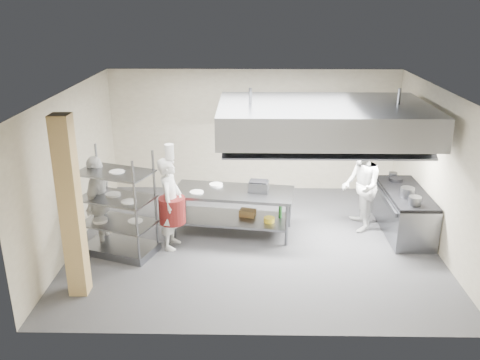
{
  "coord_description": "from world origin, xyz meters",
  "views": [
    {
      "loc": [
        -0.12,
        -9.15,
        4.63
      ],
      "look_at": [
        -0.29,
        0.2,
        1.23
      ],
      "focal_mm": 38.0,
      "sensor_mm": 36.0,
      "label": 1
    }
  ],
  "objects_px": {
    "griddle": "(258,186)",
    "cooking_range": "(404,213)",
    "chef_plating": "(99,201)",
    "stockpot": "(407,192)",
    "pass_rack": "(117,204)",
    "chef_line": "(361,186)",
    "chef_head": "(171,203)",
    "island": "(233,212)"
  },
  "relations": [
    {
      "from": "island",
      "to": "cooking_range",
      "type": "height_order",
      "value": "island"
    },
    {
      "from": "island",
      "to": "chef_head",
      "type": "relative_size",
      "value": 1.34
    },
    {
      "from": "cooking_range",
      "to": "chef_line",
      "type": "distance_m",
      "value": 1.05
    },
    {
      "from": "chef_plating",
      "to": "griddle",
      "type": "bearing_deg",
      "value": 105.83
    },
    {
      "from": "griddle",
      "to": "chef_head",
      "type": "bearing_deg",
      "value": -148.99
    },
    {
      "from": "cooking_range",
      "to": "stockpot",
      "type": "bearing_deg",
      "value": -104.27
    },
    {
      "from": "pass_rack",
      "to": "chef_line",
      "type": "distance_m",
      "value": 4.88
    },
    {
      "from": "island",
      "to": "cooking_range",
      "type": "relative_size",
      "value": 1.21
    },
    {
      "from": "island",
      "to": "chef_line",
      "type": "distance_m",
      "value": 2.68
    },
    {
      "from": "cooking_range",
      "to": "chef_head",
      "type": "distance_m",
      "value": 4.77
    },
    {
      "from": "island",
      "to": "pass_rack",
      "type": "relative_size",
      "value": 1.21
    },
    {
      "from": "chef_plating",
      "to": "pass_rack",
      "type": "bearing_deg",
      "value": 59.32
    },
    {
      "from": "chef_line",
      "to": "chef_plating",
      "type": "height_order",
      "value": "chef_line"
    },
    {
      "from": "cooking_range",
      "to": "chef_plating",
      "type": "distance_m",
      "value": 6.14
    },
    {
      "from": "chef_line",
      "to": "chef_plating",
      "type": "xyz_separation_m",
      "value": [
        -5.19,
        -0.83,
        -0.03
      ]
    },
    {
      "from": "pass_rack",
      "to": "cooking_range",
      "type": "distance_m",
      "value": 5.76
    },
    {
      "from": "pass_rack",
      "to": "griddle",
      "type": "distance_m",
      "value": 2.8
    },
    {
      "from": "pass_rack",
      "to": "griddle",
      "type": "height_order",
      "value": "pass_rack"
    },
    {
      "from": "chef_line",
      "to": "griddle",
      "type": "relative_size",
      "value": 4.78
    },
    {
      "from": "stockpot",
      "to": "chef_head",
      "type": "bearing_deg",
      "value": -174.49
    },
    {
      "from": "griddle",
      "to": "cooking_range",
      "type": "bearing_deg",
      "value": 10.45
    },
    {
      "from": "chef_plating",
      "to": "stockpot",
      "type": "xyz_separation_m",
      "value": [
        6.0,
        0.39,
        0.08
      ]
    },
    {
      "from": "cooking_range",
      "to": "chef_plating",
      "type": "height_order",
      "value": "chef_plating"
    },
    {
      "from": "griddle",
      "to": "chef_line",
      "type": "bearing_deg",
      "value": 14.97
    },
    {
      "from": "cooking_range",
      "to": "chef_head",
      "type": "relative_size",
      "value": 1.1
    },
    {
      "from": "island",
      "to": "cooking_range",
      "type": "distance_m",
      "value": 3.52
    },
    {
      "from": "griddle",
      "to": "stockpot",
      "type": "distance_m",
      "value": 2.93
    },
    {
      "from": "pass_rack",
      "to": "chef_line",
      "type": "xyz_separation_m",
      "value": [
        4.75,
        1.14,
        -0.05
      ]
    },
    {
      "from": "island",
      "to": "stockpot",
      "type": "bearing_deg",
      "value": 4.36
    },
    {
      "from": "chef_plating",
      "to": "stockpot",
      "type": "distance_m",
      "value": 6.02
    },
    {
      "from": "chef_line",
      "to": "stockpot",
      "type": "height_order",
      "value": "chef_line"
    },
    {
      "from": "cooking_range",
      "to": "chef_head",
      "type": "xyz_separation_m",
      "value": [
        -4.69,
        -0.74,
        0.49
      ]
    },
    {
      "from": "chef_line",
      "to": "stockpot",
      "type": "bearing_deg",
      "value": 62.27
    },
    {
      "from": "island",
      "to": "cooking_range",
      "type": "xyz_separation_m",
      "value": [
        3.52,
        0.08,
        -0.04
      ]
    },
    {
      "from": "griddle",
      "to": "stockpot",
      "type": "relative_size",
      "value": 1.46
    },
    {
      "from": "chef_line",
      "to": "pass_rack",
      "type": "bearing_deg",
      "value": -75.66
    },
    {
      "from": "chef_plating",
      "to": "griddle",
      "type": "height_order",
      "value": "chef_plating"
    },
    {
      "from": "pass_rack",
      "to": "chef_line",
      "type": "height_order",
      "value": "pass_rack"
    },
    {
      "from": "chef_head",
      "to": "stockpot",
      "type": "bearing_deg",
      "value": -77.78
    },
    {
      "from": "cooking_range",
      "to": "griddle",
      "type": "height_order",
      "value": "griddle"
    },
    {
      "from": "chef_head",
      "to": "griddle",
      "type": "bearing_deg",
      "value": -61.44
    },
    {
      "from": "chef_head",
      "to": "chef_plating",
      "type": "bearing_deg",
      "value": 94.37
    }
  ]
}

